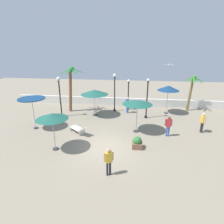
{
  "coord_description": "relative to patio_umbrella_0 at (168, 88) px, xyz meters",
  "views": [
    {
      "loc": [
        1.88,
        -11.17,
        6.59
      ],
      "look_at": [
        0.0,
        3.45,
        1.4
      ],
      "focal_mm": 29.38,
      "sensor_mm": 36.0,
      "label": 1
    }
  ],
  "objects": [
    {
      "name": "guest_0",
      "position": [
        -4.07,
        -0.37,
        -1.64
      ],
      "size": [
        0.42,
        0.44,
        1.74
      ],
      "color": "#3359B2",
      "rests_on": "ground_plane"
    },
    {
      "name": "patio_umbrella_4",
      "position": [
        -7.32,
        -1.55,
        -0.28
      ],
      "size": [
        2.73,
        2.73,
        2.72
      ],
      "color": "#333338",
      "rests_on": "ground_plane"
    },
    {
      "name": "planter",
      "position": [
        -3.05,
        -7.53,
        -2.32
      ],
      "size": [
        0.7,
        0.7,
        0.85
      ],
      "color": "brown",
      "rests_on": "ground_plane"
    },
    {
      "name": "lamp_post_3",
      "position": [
        -10.61,
        -2.28,
        -0.12
      ],
      "size": [
        0.4,
        0.4,
        4.0
      ],
      "color": "black",
      "rests_on": "ground_plane"
    },
    {
      "name": "guest_2",
      "position": [
        2.19,
        -4.37,
        -1.68
      ],
      "size": [
        0.33,
        0.54,
        1.69
      ],
      "color": "#26262D",
      "rests_on": "ground_plane"
    },
    {
      "name": "boundary_wall",
      "position": [
        -5.23,
        2.15,
        -2.23
      ],
      "size": [
        25.2,
        0.3,
        0.94
      ],
      "primitive_type": "cube",
      "color": "silver",
      "rests_on": "ground_plane"
    },
    {
      "name": "lounge_chair_0",
      "position": [
        -7.74,
        -5.85,
        -2.3
      ],
      "size": [
        1.79,
        1.61,
        0.83
      ],
      "color": "#B7B7BC",
      "rests_on": "ground_plane"
    },
    {
      "name": "palm_tree_1",
      "position": [
        2.65,
        1.34,
        -0.21
      ],
      "size": [
        2.09,
        2.15,
        3.86
      ],
      "color": "olive",
      "rests_on": "ground_plane"
    },
    {
      "name": "patio_umbrella_3",
      "position": [
        -3.12,
        -4.92,
        -0.2
      ],
      "size": [
        2.39,
        2.39,
        2.75
      ],
      "color": "#333338",
      "rests_on": "ground_plane"
    },
    {
      "name": "palm_tree_0",
      "position": [
        -10.04,
        -0.57,
        0.31
      ],
      "size": [
        2.49,
        2.55,
        4.8
      ],
      "color": "brown",
      "rests_on": "ground_plane"
    },
    {
      "name": "seagull_0",
      "position": [
        0.38,
        3.5,
        2.05
      ],
      "size": [
        1.11,
        0.53,
        0.15
      ],
      "color": "white"
    },
    {
      "name": "lamp_post_0",
      "position": [
        -2.18,
        -1.61,
        -0.63
      ],
      "size": [
        0.29,
        0.29,
        3.89
      ],
      "color": "black",
      "rests_on": "ground_plane"
    },
    {
      "name": "patio_umbrella_1",
      "position": [
        -8.59,
        -8.46,
        -0.3
      ],
      "size": [
        2.09,
        2.09,
        2.66
      ],
      "color": "#333338",
      "rests_on": "ground_plane"
    },
    {
      "name": "guest_1",
      "position": [
        -0.68,
        -5.45,
        -1.69
      ],
      "size": [
        0.56,
        0.29,
        1.67
      ],
      "color": "#3359B2",
      "rests_on": "ground_plane"
    },
    {
      "name": "lamp_post_1",
      "position": [
        -4.08,
        1.01,
        -0.89
      ],
      "size": [
        0.3,
        0.3,
        3.34
      ],
      "color": "black",
      "rests_on": "ground_plane"
    },
    {
      "name": "patio_umbrella_0",
      "position": [
        0.0,
        0.0,
        0.0
      ],
      "size": [
        2.21,
        2.21,
        3.01
      ],
      "color": "#333338",
      "rests_on": "ground_plane"
    },
    {
      "name": "lamp_post_2",
      "position": [
        -5.5,
        0.05,
        -0.16
      ],
      "size": [
        0.38,
        0.38,
        4.07
      ],
      "color": "black",
      "rests_on": "ground_plane"
    },
    {
      "name": "ground_plane",
      "position": [
        -5.23,
        -7.72,
        -2.7
      ],
      "size": [
        56.0,
        56.0,
        0.0
      ],
      "primitive_type": "plane",
      "color": "gray"
    },
    {
      "name": "guest_3",
      "position": [
        -4.59,
        -10.65,
        -1.71
      ],
      "size": [
        0.51,
        0.38,
        1.64
      ],
      "color": "#26262D",
      "rests_on": "ground_plane"
    },
    {
      "name": "patio_umbrella_2",
      "position": [
        -11.72,
        -5.38,
        -0.17
      ],
      "size": [
        2.17,
        2.17,
        2.77
      ],
      "color": "#333338",
      "rests_on": "ground_plane"
    }
  ]
}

